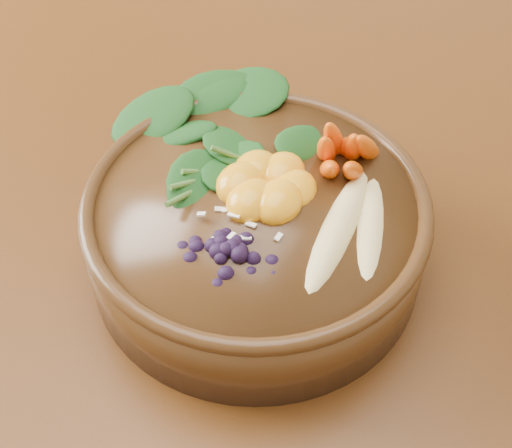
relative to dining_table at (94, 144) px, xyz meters
The scene contains 9 objects.
ground 0.66m from the dining_table, ahead, with size 4.00×4.00×0.00m, color #381E0F.
dining_table is the anchor object (origin of this frame).
stoneware_bowl 0.34m from the dining_table, 22.66° to the right, with size 0.26×0.26×0.07m, color #3D2510.
kale_heap 0.31m from the dining_table, 16.63° to the right, with size 0.17×0.15×0.04m, color #184C18, non-canonical shape.
carrot_cluster 0.38m from the dining_table, ahead, with size 0.05×0.05×0.07m, color #EF5E0C, non-canonical shape.
banana_halves 0.41m from the dining_table, 16.38° to the right, with size 0.08×0.15×0.03m.
mandarin_cluster 0.35m from the dining_table, 19.85° to the right, with size 0.08×0.08×0.03m, color orange, non-canonical shape.
blueberry_pile 0.39m from the dining_table, 30.26° to the right, with size 0.12×0.09×0.04m, color black, non-canonical shape.
coconut_flakes 0.36m from the dining_table, 25.28° to the right, with size 0.08×0.06×0.01m, color white, non-canonical shape.
Camera 1 is at (0.47, -0.44, 1.20)m, focal length 50.00 mm.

